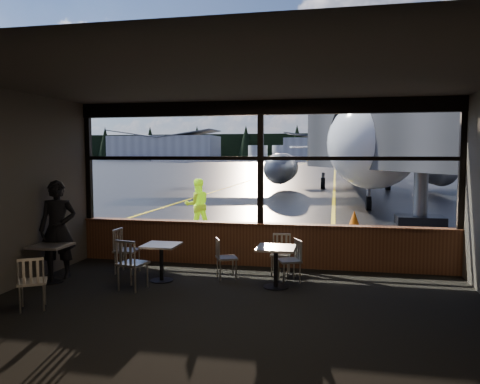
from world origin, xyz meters
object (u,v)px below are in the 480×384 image
(cafe_table_mid, at_px, (161,263))
(chair_near_e, at_px, (289,261))
(ground_crew, at_px, (197,205))
(cafe_table_left, at_px, (51,264))
(chair_near_w, at_px, (227,258))
(airliner, at_px, (357,112))
(chair_left_s, at_px, (32,282))
(jet_bridge, at_px, (403,151))
(chair_mid_s, at_px, (133,264))
(chair_mid_w, at_px, (127,251))
(cone_nose, at_px, (354,218))
(cafe_table_near, at_px, (276,267))
(chair_near_n, at_px, (281,255))
(passenger, at_px, (58,229))

(cafe_table_mid, height_order, chair_near_e, chair_near_e)
(cafe_table_mid, xyz_separation_m, ground_crew, (-1.01, 5.69, 0.46))
(cafe_table_left, height_order, chair_near_w, chair_near_w)
(airliner, relative_size, chair_left_s, 39.76)
(jet_bridge, height_order, cafe_table_mid, jet_bridge)
(chair_near_w, bearing_deg, airliner, 147.77)
(chair_mid_s, relative_size, ground_crew, 0.56)
(chair_near_w, bearing_deg, cafe_table_left, -97.50)
(chair_mid_s, relative_size, chair_mid_w, 1.01)
(chair_near_w, height_order, cone_nose, chair_near_w)
(cafe_table_near, relative_size, chair_mid_w, 0.82)
(jet_bridge, height_order, cone_nose, jet_bridge)
(chair_near_n, bearing_deg, passenger, 14.03)
(cafe_table_mid, xyz_separation_m, chair_near_n, (2.14, 0.90, 0.05))
(jet_bridge, relative_size, ground_crew, 6.96)
(cafe_table_left, height_order, chair_mid_s, chair_mid_s)
(airliner, height_order, chair_mid_s, airliner)
(cafe_table_mid, xyz_separation_m, chair_left_s, (-1.36, -1.91, 0.07))
(cafe_table_left, relative_size, chair_left_s, 0.84)
(chair_near_n, bearing_deg, chair_near_e, 113.17)
(airliner, relative_size, cafe_table_mid, 47.78)
(chair_near_e, bearing_deg, passenger, 71.88)
(cafe_table_near, relative_size, chair_left_s, 0.87)
(chair_mid_w, bearing_deg, cafe_table_mid, 65.52)
(cafe_table_left, relative_size, passenger, 0.38)
(airliner, xyz_separation_m, cone_nose, (-0.70, -16.02, -4.91))
(cafe_table_left, distance_m, chair_near_n, 4.35)
(chair_mid_w, xyz_separation_m, passenger, (-1.14, -0.59, 0.49))
(chair_left_s, height_order, ground_crew, ground_crew)
(chair_near_e, bearing_deg, chair_mid_s, 85.52)
(jet_bridge, bearing_deg, chair_near_e, -113.32)
(cafe_table_left, height_order, cone_nose, cafe_table_left)
(ground_crew, bearing_deg, chair_near_e, 90.80)
(jet_bridge, relative_size, chair_mid_w, 12.55)
(cafe_table_mid, relative_size, chair_near_e, 0.87)
(jet_bridge, bearing_deg, cone_nose, 155.38)
(chair_near_w, height_order, passenger, passenger)
(chair_mid_w, relative_size, cone_nose, 1.76)
(cafe_table_near, distance_m, passenger, 4.23)
(cone_nose, bearing_deg, passenger, -126.63)
(cafe_table_left, xyz_separation_m, cone_nose, (5.79, 8.21, -0.10))
(chair_near_e, distance_m, chair_left_s, 4.38)
(jet_bridge, bearing_deg, chair_mid_s, -125.74)
(chair_near_e, bearing_deg, chair_near_n, -2.03)
(jet_bridge, xyz_separation_m, cafe_table_left, (-7.20, -7.56, -2.12))
(cafe_table_near, height_order, chair_left_s, chair_left_s)
(chair_near_w, xyz_separation_m, cone_nose, (2.66, 7.28, -0.14))
(chair_mid_w, bearing_deg, chair_near_w, 91.14)
(cafe_table_near, xyz_separation_m, cafe_table_left, (-4.13, -0.50, -0.01))
(jet_bridge, height_order, chair_mid_s, jet_bridge)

